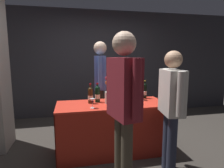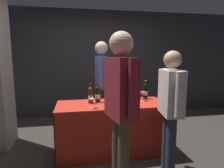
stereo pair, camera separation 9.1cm
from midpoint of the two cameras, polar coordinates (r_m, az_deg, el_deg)
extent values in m
plane|color=#38332D|center=(3.20, -0.86, -19.47)|extent=(12.00, 12.00, 0.00)
cube|color=#2D2D33|center=(4.83, -5.71, 6.14)|extent=(7.77, 0.12, 2.60)
cube|color=red|center=(2.92, -0.90, -6.08)|extent=(1.67, 0.68, 0.02)
cube|color=#A32519|center=(2.74, 0.56, -15.73)|extent=(1.67, 0.01, 0.75)
cube|color=#A32519|center=(3.35, -2.03, -11.12)|extent=(1.67, 0.01, 0.75)
cube|color=#A32519|center=(3.00, -17.06, -13.89)|extent=(0.01, 0.68, 0.75)
cube|color=#A32519|center=(3.29, 13.70, -11.69)|extent=(0.01, 0.68, 0.75)
cylinder|color=#192333|center=(3.21, 6.99, -2.27)|extent=(0.07, 0.07, 0.25)
sphere|color=#192333|center=(3.19, 7.03, -0.05)|extent=(0.07, 0.07, 0.07)
cylinder|color=#192333|center=(3.18, 7.05, 0.67)|extent=(0.03, 0.03, 0.08)
cylinder|color=maroon|center=(3.18, 7.06, 1.54)|extent=(0.03, 0.03, 0.02)
cylinder|color=beige|center=(3.21, 6.99, -2.62)|extent=(0.07, 0.07, 0.08)
cylinder|color=#192333|center=(2.67, -1.59, -4.55)|extent=(0.07, 0.07, 0.24)
sphere|color=#192333|center=(2.64, -1.60, -2.01)|extent=(0.07, 0.07, 0.07)
cylinder|color=#192333|center=(2.63, -1.60, -1.18)|extent=(0.03, 0.03, 0.08)
cylinder|color=#B7932D|center=(2.63, -1.61, -0.15)|extent=(0.03, 0.03, 0.02)
cylinder|color=beige|center=(2.67, -1.59, -4.95)|extent=(0.08, 0.08, 0.08)
cylinder|color=black|center=(2.98, 1.20, -3.23)|extent=(0.07, 0.07, 0.23)
sphere|color=black|center=(2.96, 1.21, -1.05)|extent=(0.07, 0.07, 0.07)
cylinder|color=black|center=(2.96, 1.21, -0.21)|extent=(0.03, 0.03, 0.09)
cylinder|color=maroon|center=(2.95, 1.21, 0.80)|extent=(0.03, 0.03, 0.02)
cylinder|color=beige|center=(2.99, 1.20, -3.58)|extent=(0.07, 0.07, 0.07)
cylinder|color=black|center=(2.98, -5.26, -3.41)|extent=(0.08, 0.08, 0.22)
sphere|color=black|center=(2.96, -5.28, -1.37)|extent=(0.08, 0.08, 0.08)
cylinder|color=black|center=(2.96, -5.29, -0.71)|extent=(0.03, 0.03, 0.07)
cylinder|color=maroon|center=(2.95, -5.31, 0.13)|extent=(0.04, 0.04, 0.02)
cylinder|color=beige|center=(2.99, -5.25, -3.74)|extent=(0.08, 0.08, 0.07)
cylinder|color=#38230F|center=(2.92, -7.37, -3.75)|extent=(0.08, 0.08, 0.21)
sphere|color=#38230F|center=(2.90, -7.41, -1.73)|extent=(0.07, 0.07, 0.07)
cylinder|color=#38230F|center=(2.90, -7.43, -0.94)|extent=(0.03, 0.03, 0.08)
cylinder|color=maroon|center=(2.89, -7.45, 0.03)|extent=(0.03, 0.03, 0.02)
cylinder|color=beige|center=(2.93, -7.37, -4.07)|extent=(0.08, 0.08, 0.07)
cylinder|color=black|center=(3.28, 9.00, -2.33)|extent=(0.07, 0.07, 0.22)
sphere|color=black|center=(3.26, 9.05, -0.42)|extent=(0.07, 0.07, 0.07)
cylinder|color=black|center=(3.26, 9.06, 0.18)|extent=(0.03, 0.03, 0.07)
cylinder|color=#B7932D|center=(3.25, 9.08, 0.94)|extent=(0.04, 0.04, 0.02)
cylinder|color=beige|center=(3.28, 8.99, -2.63)|extent=(0.07, 0.07, 0.07)
cylinder|color=silver|center=(2.68, -6.88, -7.17)|extent=(0.06, 0.06, 0.00)
cylinder|color=silver|center=(2.67, -6.90, -6.34)|extent=(0.01, 0.01, 0.08)
cone|color=silver|center=(2.65, -6.92, -4.96)|extent=(0.07, 0.07, 0.06)
cylinder|color=#590C19|center=(2.66, -6.92, -5.29)|extent=(0.04, 0.04, 0.01)
cylinder|color=silver|center=(3.15, 8.28, -4.80)|extent=(0.07, 0.07, 0.00)
cylinder|color=silver|center=(3.14, 8.29, -4.19)|extent=(0.01, 0.01, 0.07)
cone|color=silver|center=(3.13, 8.32, -2.92)|extent=(0.07, 0.07, 0.07)
cylinder|color=#590C19|center=(3.13, 8.31, -3.30)|extent=(0.04, 0.04, 0.02)
cylinder|color=silver|center=(2.88, -1.98, -4.17)|extent=(0.11, 0.11, 0.18)
cylinder|color=#38722D|center=(2.85, -2.34, -1.90)|extent=(0.04, 0.02, 0.23)
ellipsoid|color=#E05B1E|center=(2.82, -2.66, 0.39)|extent=(0.03, 0.03, 0.05)
cylinder|color=#38722D|center=(2.85, -1.36, -1.32)|extent=(0.05, 0.06, 0.28)
ellipsoid|color=#E05B1E|center=(2.86, -1.08, 1.61)|extent=(0.03, 0.03, 0.05)
cylinder|color=#38722D|center=(2.86, -1.98, -1.87)|extent=(0.02, 0.03, 0.23)
ellipsoid|color=pink|center=(2.83, -2.04, 0.41)|extent=(0.03, 0.03, 0.05)
cylinder|color=#38722D|center=(2.84, -2.47, -1.25)|extent=(0.03, 0.03, 0.30)
ellipsoid|color=red|center=(2.81, -2.64, 1.72)|extent=(0.03, 0.03, 0.05)
cylinder|color=#38722D|center=(2.86, -1.99, -2.04)|extent=(0.01, 0.03, 0.22)
ellipsoid|color=#E05B1E|center=(2.85, -2.08, 0.15)|extent=(0.03, 0.03, 0.05)
cylinder|color=#4C4233|center=(3.80, -4.10, -7.71)|extent=(0.12, 0.12, 0.88)
cylinder|color=#4C4233|center=(3.64, -4.16, -8.46)|extent=(0.12, 0.12, 0.88)
cube|color=#4C6BB7|center=(3.58, -4.26, 3.52)|extent=(0.28, 0.46, 0.62)
sphere|color=beige|center=(3.57, -4.34, 10.75)|extent=(0.24, 0.24, 0.24)
cylinder|color=#4C6BB7|center=(3.84, -4.16, 4.24)|extent=(0.08, 0.08, 0.57)
cylinder|color=#4C6BB7|center=(3.31, -4.37, 3.55)|extent=(0.08, 0.08, 0.57)
cylinder|color=#4C4233|center=(2.11, 3.13, -21.86)|extent=(0.12, 0.12, 0.87)
cylinder|color=#4C4233|center=(2.24, 1.14, -19.98)|extent=(0.12, 0.12, 0.87)
cube|color=maroon|center=(1.92, 2.22, -1.27)|extent=(0.29, 0.45, 0.61)
sphere|color=beige|center=(1.90, 2.30, 12.08)|extent=(0.24, 0.24, 0.24)
cylinder|color=maroon|center=(1.70, 5.96, -1.77)|extent=(0.08, 0.08, 0.57)
cylinder|color=maroon|center=(2.14, -0.74, 0.43)|extent=(0.08, 0.08, 0.57)
cylinder|color=#2D3347|center=(2.58, 16.54, -17.37)|extent=(0.12, 0.12, 0.78)
cylinder|color=#2D3347|center=(2.72, 15.34, -15.94)|extent=(0.12, 0.12, 0.78)
cube|color=beige|center=(2.44, 16.56, -2.34)|extent=(0.27, 0.44, 0.55)
sphere|color=tan|center=(2.40, 16.97, 7.06)|extent=(0.21, 0.21, 0.21)
cylinder|color=beige|center=(2.21, 18.81, -2.99)|extent=(0.08, 0.08, 0.51)
cylinder|color=beige|center=(2.67, 14.74, -0.87)|extent=(0.08, 0.08, 0.51)
camera|label=1|loc=(0.05, -90.91, -0.14)|focal=30.38mm
camera|label=2|loc=(0.05, 89.09, 0.14)|focal=30.38mm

